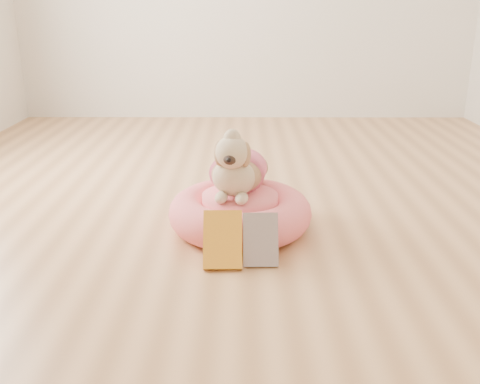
{
  "coord_description": "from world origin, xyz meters",
  "views": [
    {
      "loc": [
        -0.03,
        -2.6,
        0.97
      ],
      "look_at": [
        -0.04,
        -0.39,
        0.2
      ],
      "focal_mm": 40.0,
      "sensor_mm": 36.0,
      "label": 1
    }
  ],
  "objects_px": {
    "pet_bed": "(240,212)",
    "dog": "(237,158)",
    "book_yellow": "(223,240)",
    "book_white": "(261,240)"
  },
  "relations": [
    {
      "from": "pet_bed",
      "to": "book_yellow",
      "type": "distance_m",
      "value": 0.36
    },
    {
      "from": "pet_bed",
      "to": "dog",
      "type": "height_order",
      "value": "dog"
    },
    {
      "from": "pet_bed",
      "to": "book_white",
      "type": "xyz_separation_m",
      "value": [
        0.08,
        -0.34,
        0.02
      ]
    },
    {
      "from": "dog",
      "to": "book_yellow",
      "type": "xyz_separation_m",
      "value": [
        -0.05,
        -0.39,
        -0.22
      ]
    },
    {
      "from": "pet_bed",
      "to": "book_white",
      "type": "height_order",
      "value": "book_white"
    },
    {
      "from": "pet_bed",
      "to": "book_white",
      "type": "relative_size",
      "value": 3.06
    },
    {
      "from": "dog",
      "to": "book_yellow",
      "type": "relative_size",
      "value": 1.92
    },
    {
      "from": "book_yellow",
      "to": "pet_bed",
      "type": "bearing_deg",
      "value": 78.64
    },
    {
      "from": "pet_bed",
      "to": "dog",
      "type": "bearing_deg",
      "value": 113.76
    },
    {
      "from": "pet_bed",
      "to": "dog",
      "type": "distance_m",
      "value": 0.25
    }
  ]
}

